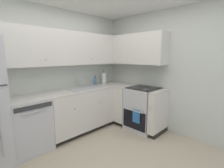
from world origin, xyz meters
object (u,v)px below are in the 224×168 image
oven_range (143,108)px  dishwasher (29,125)px  soap_bottle (95,81)px  paper_towel_roll (104,78)px

oven_range → dishwasher: bearing=156.5°
dishwasher → oven_range: oven_range is taller
soap_bottle → paper_towel_roll: size_ratio=0.66×
dishwasher → soap_bottle: soap_bottle is taller
soap_bottle → oven_range: bearing=-67.7°
oven_range → soap_bottle: size_ratio=4.90×
oven_range → paper_towel_roll: 1.21m
soap_bottle → paper_towel_roll: (0.25, -0.02, 0.04)m
dishwasher → paper_towel_roll: 1.96m
oven_range → soap_bottle: soap_bottle is taller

